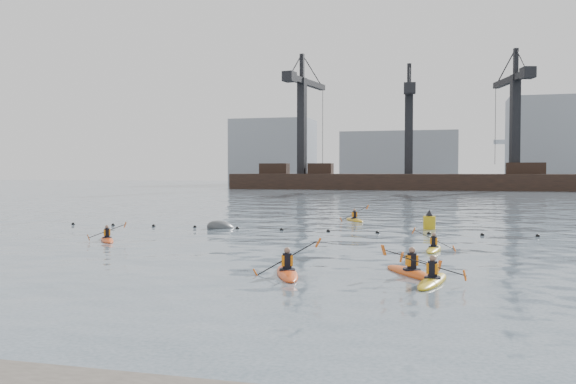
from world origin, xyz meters
name	(u,v)px	position (x,y,z in m)	size (l,w,h in m)	color
ground	(126,313)	(0.00, 0.00, 0.00)	(400.00, 400.00, 0.00)	#3D4E59
float_line	(305,230)	(-0.50, 22.53, 0.03)	(33.24, 0.73, 0.24)	black
barge_pier	(407,180)	(-0.22, 110.00, 1.89)	(72.00, 19.30, 29.50)	black
skyline	(428,150)	(2.23, 150.27, 9.25)	(141.00, 28.00, 22.00)	gray
kayaker_0	(287,272)	(2.57, 6.76, 0.11)	(2.37, 3.54, 1.46)	#D94514
kayaker_1	(432,280)	(7.65, 6.49, 0.10)	(2.21, 3.35, 1.10)	gold
kayaker_2	(107,239)	(-9.50, 14.58, 0.09)	(2.24, 2.74, 1.09)	#DB4614
kayaker_3	(434,248)	(7.47, 15.10, 0.09)	(2.05, 2.97, 1.16)	gold
kayaker_4	(412,272)	(6.89, 7.92, 0.11)	(2.53, 3.35, 1.26)	#D34D13
kayaker_5	(354,220)	(1.30, 30.76, 0.10)	(2.13, 3.15, 1.30)	#BE8C16
mooring_buoy	(221,228)	(-6.17, 22.70, 0.00)	(1.95, 1.15, 0.98)	#3F4244
nav_buoy	(429,222)	(6.91, 25.61, 0.43)	(0.78, 0.78, 1.42)	#B78412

